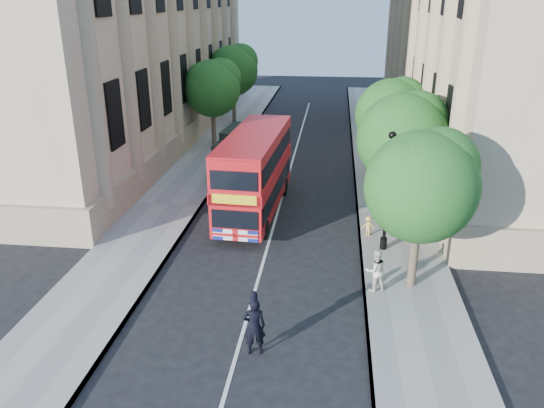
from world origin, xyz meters
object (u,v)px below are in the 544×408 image
(box_van, at_px, (240,154))
(double_decker_bus, at_px, (255,171))
(lamp_post, at_px, (387,197))
(woman_pedestrian, at_px, (375,270))
(police_constable, at_px, (254,326))

(box_van, bearing_deg, double_decker_bus, -67.73)
(lamp_post, height_order, woman_pedestrian, lamp_post)
(lamp_post, bearing_deg, double_decker_bus, 148.67)
(double_decker_bus, bearing_deg, police_constable, -78.64)
(lamp_post, height_order, double_decker_bus, lamp_post)
(lamp_post, relative_size, box_van, 1.01)
(double_decker_bus, height_order, police_constable, double_decker_bus)
(lamp_post, distance_m, double_decker_bus, 7.17)
(woman_pedestrian, bearing_deg, double_decker_bus, -74.28)
(lamp_post, relative_size, woman_pedestrian, 3.18)
(double_decker_bus, distance_m, police_constable, 11.52)
(box_van, bearing_deg, woman_pedestrian, -55.71)
(double_decker_bus, bearing_deg, box_van, 110.23)
(box_van, distance_m, police_constable, 17.48)
(box_van, bearing_deg, police_constable, -73.53)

